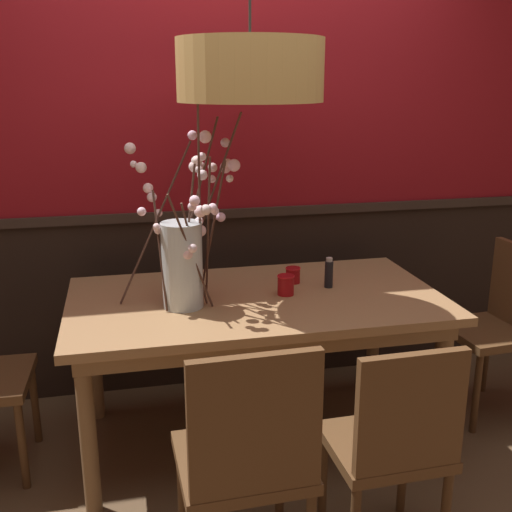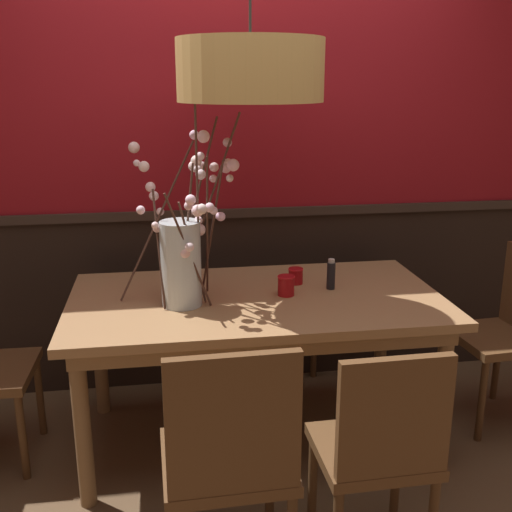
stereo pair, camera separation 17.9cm
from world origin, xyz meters
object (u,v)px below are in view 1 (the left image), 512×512
chair_head_east_end (498,320)px  chair_near_side_right (394,442)px  chair_near_side_left (247,455)px  chair_far_side_right (269,285)px  condiment_bottle (329,273)px  candle_holder_nearer_center (286,285)px  dining_table (256,313)px  candle_holder_nearer_edge (293,275)px  pendant_lamp (250,70)px  vase_with_blossoms (184,254)px

chair_head_east_end → chair_near_side_right: bearing=-138.2°
chair_near_side_left → chair_far_side_right: bearing=73.9°
chair_far_side_right → condiment_bottle: bearing=-83.0°
chair_far_side_right → candle_holder_nearer_center: size_ratio=9.40×
dining_table → candle_holder_nearer_center: (0.14, -0.01, 0.13)m
dining_table → candle_holder_nearer_center: 0.19m
chair_near_side_right → candle_holder_nearer_edge: chair_near_side_right is taller
candle_holder_nearer_center → chair_head_east_end: bearing=0.7°
chair_near_side_left → pendant_lamp: 1.57m
candle_holder_nearer_edge → pendant_lamp: 1.02m
dining_table → chair_near_side_left: (-0.23, -0.89, -0.16)m
pendant_lamp → candle_holder_nearer_edge: bearing=28.6°
candle_holder_nearer_edge → condiment_bottle: bearing=-35.0°
dining_table → chair_far_side_right: bearing=72.3°
dining_table → chair_near_side_right: 0.96m
candle_holder_nearer_center → candle_holder_nearer_edge: bearing=63.4°
vase_with_blossoms → chair_head_east_end: bearing=1.9°
chair_head_east_end → pendant_lamp: pendant_lamp is taller
dining_table → candle_holder_nearer_edge: (0.22, 0.16, 0.12)m
chair_head_east_end → pendant_lamp: 1.83m
chair_near_side_right → vase_with_blossoms: bearing=126.8°
chair_near_side_left → pendant_lamp: size_ratio=0.76×
candle_holder_nearer_edge → pendant_lamp: (-0.25, -0.13, 0.98)m
chair_head_east_end → chair_near_side_right: chair_head_east_end is taller
dining_table → chair_near_side_right: bearing=-71.5°
chair_far_side_right → vase_with_blossoms: size_ratio=0.97×
candle_holder_nearer_center → vase_with_blossoms: bearing=-175.3°
dining_table → pendant_lamp: 1.10m
chair_near_side_right → chair_far_side_right: bearing=90.8°
dining_table → chair_far_side_right: size_ratio=1.94×
condiment_bottle → vase_with_blossoms: bearing=-172.2°
chair_near_side_right → condiment_bottle: size_ratio=5.90×
dining_table → chair_near_side_left: bearing=-104.4°
chair_head_east_end → candle_holder_nearer_edge: chair_head_east_end is taller
chair_near_side_right → pendant_lamp: pendant_lamp is taller
dining_table → chair_far_side_right: 0.92m
chair_near_side_right → vase_with_blossoms: 1.17m
chair_far_side_right → candle_holder_nearer_edge: bearing=-94.2°
chair_head_east_end → chair_near_side_right: (-1.01, -0.90, -0.02)m
chair_far_side_right → pendant_lamp: size_ratio=0.72×
chair_head_east_end → candle_holder_nearer_edge: 1.13m
dining_table → candle_holder_nearer_edge: size_ratio=22.00×
chair_near_side_right → candle_holder_nearer_edge: bearing=94.2°
chair_head_east_end → vase_with_blossoms: 1.72m
chair_head_east_end → vase_with_blossoms: vase_with_blossoms is taller
chair_head_east_end → chair_near_side_left: (-1.54, -0.90, -0.00)m
chair_near_side_right → candle_holder_nearer_edge: size_ratio=11.23×
chair_near_side_left → candle_holder_nearer_edge: (0.45, 1.05, 0.28)m
chair_far_side_right → pendant_lamp: 1.55m
candle_holder_nearer_edge → chair_head_east_end: bearing=-7.8°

